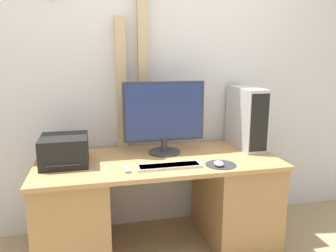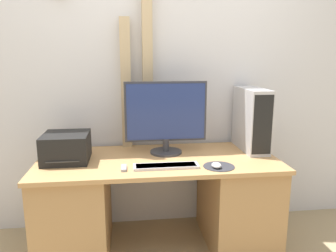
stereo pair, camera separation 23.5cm
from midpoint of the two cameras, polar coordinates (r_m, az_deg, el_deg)
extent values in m
cube|color=silver|center=(2.72, -0.18, 10.17)|extent=(6.40, 0.05, 2.70)
cube|color=tan|center=(2.66, -1.05, 17.06)|extent=(0.08, 0.08, 0.88)
cube|color=tan|center=(2.64, -4.81, 7.27)|extent=(0.08, 0.08, 1.03)
cube|color=tan|center=(2.41, 1.09, -6.03)|extent=(1.74, 0.76, 0.03)
cube|color=#A4794B|center=(2.53, -13.28, -14.04)|extent=(0.49, 0.70, 0.68)
cube|color=#A4794B|center=(2.69, 14.47, -12.52)|extent=(0.49, 0.70, 0.68)
cylinder|color=#333338|center=(2.53, 2.31, -4.56)|extent=(0.24, 0.24, 0.02)
cylinder|color=#333338|center=(2.52, 2.32, -3.33)|extent=(0.05, 0.05, 0.10)
cube|color=#333338|center=(2.47, 2.34, 2.53)|extent=(0.62, 0.03, 0.45)
cube|color=navy|center=(2.45, 2.40, 2.46)|extent=(0.59, 0.01, 0.42)
cube|color=silver|center=(2.21, 2.72, -7.05)|extent=(0.44, 0.12, 0.02)
cube|color=white|center=(2.21, 2.73, -6.92)|extent=(0.40, 0.10, 0.01)
cylinder|color=#2D2D33|center=(2.27, 11.83, -6.96)|extent=(0.21, 0.21, 0.00)
ellipsoid|color=silver|center=(2.23, 11.44, -6.76)|extent=(0.06, 0.08, 0.03)
cube|color=#B2B2B7|center=(2.69, 16.74, 1.12)|extent=(0.16, 0.45, 0.49)
cube|color=black|center=(2.50, 18.76, 0.15)|extent=(0.15, 0.01, 0.44)
cube|color=black|center=(2.40, -14.64, -3.64)|extent=(0.31, 0.33, 0.20)
cube|color=#333333|center=(2.32, -14.87, -5.58)|extent=(0.22, 0.15, 0.01)
cube|color=gray|center=(2.19, -4.64, -7.35)|extent=(0.04, 0.12, 0.02)
camera|label=1|loc=(0.12, -87.14, 0.62)|focal=35.00mm
camera|label=2|loc=(0.12, 92.86, -0.62)|focal=35.00mm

